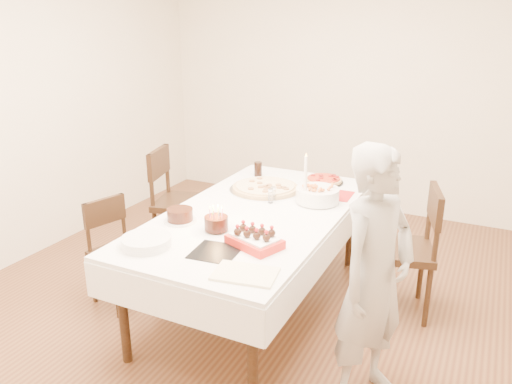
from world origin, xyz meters
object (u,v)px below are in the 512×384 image
at_px(person, 374,279).
at_px(layer_cake, 180,215).
at_px(chair_right_savory, 400,250).
at_px(pizza_pepperoni, 324,180).
at_px(chair_left_savory, 183,203).
at_px(taper_candle, 305,179).
at_px(cola_glass, 258,169).
at_px(strawberry_box, 255,240).
at_px(pizza_white, 265,188).
at_px(birthday_cake, 216,218).
at_px(pasta_bowl, 317,195).
at_px(dining_table, 256,260).
at_px(chair_left_dessert, 121,253).

xyz_separation_m(person, layer_cake, (-1.35, 0.17, 0.06)).
xyz_separation_m(chair_right_savory, pizza_pepperoni, (-0.73, 0.44, 0.29)).
relative_size(chair_left_savory, pizza_pepperoni, 3.04).
bearing_deg(chair_right_savory, taper_candle, 174.24).
xyz_separation_m(pizza_pepperoni, cola_glass, (-0.57, -0.07, 0.04)).
bearing_deg(strawberry_box, person, -4.03).
xyz_separation_m(pizza_white, birthday_cake, (0.06, -0.87, 0.07)).
distance_m(chair_left_savory, taper_candle, 1.32).
xyz_separation_m(pasta_bowl, taper_candle, (-0.07, -0.08, 0.14)).
relative_size(chair_right_savory, pasta_bowl, 3.01).
relative_size(chair_left_savory, birthday_cake, 6.47).
bearing_deg(person, taper_candle, 63.43).
relative_size(person, pasta_bowl, 4.60).
height_order(taper_candle, cola_glass, taper_candle).
bearing_deg(chair_left_savory, dining_table, 137.77).
height_order(person, pizza_pepperoni, person).
relative_size(taper_candle, layer_cake, 1.77).
bearing_deg(taper_candle, pasta_bowl, 49.59).
bearing_deg(cola_glass, layer_cake, -90.86).
height_order(chair_left_savory, chair_left_dessert, chair_left_savory).
relative_size(chair_right_savory, chair_left_dessert, 1.20).
relative_size(dining_table, chair_right_savory, 2.23).
relative_size(person, pizza_white, 2.57).
bearing_deg(birthday_cake, dining_table, 79.02).
bearing_deg(cola_glass, chair_left_dessert, -115.76).
height_order(chair_right_savory, birthday_cake, chair_right_savory).
xyz_separation_m(chair_right_savory, pasta_bowl, (-0.62, -0.03, 0.33)).
distance_m(chair_right_savory, pizza_white, 1.13).
xyz_separation_m(cola_glass, birthday_cake, (0.28, -1.19, 0.03)).
height_order(pizza_white, layer_cake, layer_cake).
distance_m(chair_left_savory, pasta_bowl, 1.34).
bearing_deg(strawberry_box, pizza_white, 111.55).
xyz_separation_m(chair_left_savory, person, (1.94, -1.07, 0.24)).
xyz_separation_m(dining_table, cola_glass, (-0.36, 0.77, 0.44)).
xyz_separation_m(cola_glass, layer_cake, (-0.02, -1.16, -0.02)).
bearing_deg(person, cola_glass, 68.17).
distance_m(pasta_bowl, cola_glass, 0.79).
bearing_deg(pasta_bowl, chair_left_dessert, -148.62).
xyz_separation_m(cola_glass, strawberry_box, (0.60, -1.28, -0.02)).
xyz_separation_m(chair_left_savory, birthday_cake, (0.89, -0.92, 0.35)).
xyz_separation_m(pizza_pepperoni, layer_cake, (-0.59, -1.23, 0.02)).
height_order(person, layer_cake, person).
height_order(pizza_white, birthday_cake, birthday_cake).
bearing_deg(layer_cake, pizza_pepperoni, 64.44).
xyz_separation_m(pasta_bowl, birthday_cake, (-0.40, -0.78, 0.03)).
distance_m(chair_right_savory, birthday_cake, 1.36).
relative_size(chair_left_dessert, person, 0.54).
relative_size(dining_table, strawberry_box, 6.77).
bearing_deg(chair_left_dessert, birthday_cake, -165.56).
relative_size(chair_right_savory, strawberry_box, 3.04).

